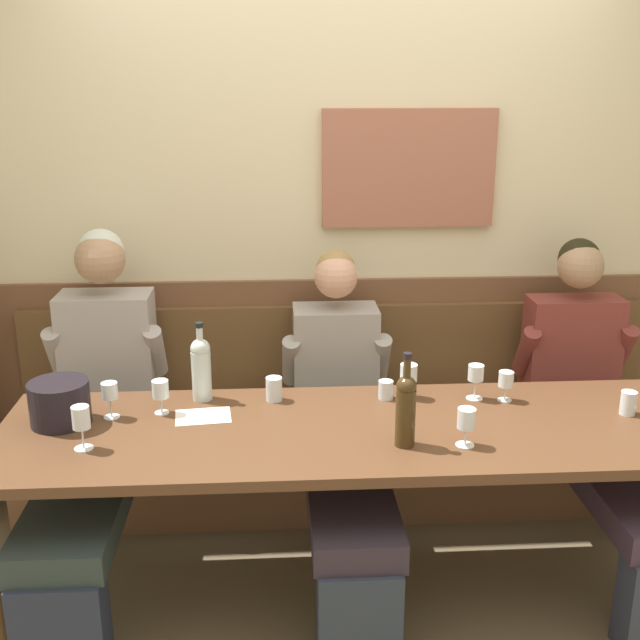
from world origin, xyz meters
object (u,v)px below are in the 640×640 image
Objects in this scene: person_right_seat at (599,413)px; ice_bucket at (60,403)px; person_center_left_seat at (96,410)px; wine_glass_near_bucket at (409,374)px; water_tumbler_right at (274,389)px; wine_glass_left_end at (81,419)px; dining_table at (355,443)px; water_tumbler_center at (386,390)px; water_tumbler_left at (628,403)px; wine_bottle_clear_water at (201,367)px; wine_bottle_green_tall at (406,407)px; wine_glass_by_bottle at (160,391)px; person_left_seat at (342,418)px; wine_glass_mid_left at (466,421)px; wine_glass_right_end at (476,375)px; wine_glass_center_rear at (506,380)px; wine_glass_center_front at (110,393)px; wall_bench at (339,450)px.

ice_bucket is (-2.17, -0.20, 0.19)m from person_right_seat.
person_center_left_seat is 1.29m from wine_glass_near_bucket.
wine_glass_left_end is at bearing -149.75° from water_tumbler_right.
dining_table is 34.81× the size of water_tumbler_center.
water_tumbler_left is at bearing -1.40° from ice_bucket.
wine_bottle_clear_water is at bearing 171.43° from water_tumbler_left.
water_tumbler_right is (-0.46, 0.43, -0.10)m from wine_bottle_green_tall.
wine_glass_by_bottle is at bearing -174.20° from water_tumbler_center.
dining_table is 0.69m from wine_bottle_clear_water.
person_left_seat is at bearing 25.14° from wine_glass_left_end.
person_right_seat reaches higher than wine_glass_mid_left.
person_center_left_seat is at bearing 175.55° from wine_glass_right_end.
person_right_seat reaches higher than wine_bottle_green_tall.
person_right_seat is 2.19m from ice_bucket.
water_tumbler_left is at bearing -9.16° from water_tumbler_right.
water_tumbler_left is at bearing -20.13° from wine_glass_center_rear.
water_tumbler_right is (0.62, 0.13, -0.05)m from wine_glass_center_front.
wine_glass_center_front reaches higher than wine_glass_center_rear.
wine_glass_mid_left is at bearing -4.91° from wine_bottle_green_tall.
ice_bucket is at bearing -168.06° from wine_glass_center_front.
wine_bottle_green_tall reaches higher than dining_table.
person_center_left_seat is at bearing 97.53° from wine_glass_left_end.
ice_bucket is at bearing 178.60° from water_tumbler_left.
dining_table is 1.09m from person_center_left_seat.
ice_bucket reaches higher than wine_glass_by_bottle.
wine_glass_mid_left is 1.52× the size of water_tumbler_left.
person_center_left_seat is at bearing 175.04° from wine_glass_center_rear.
wine_glass_by_bottle reaches higher than water_tumbler_right.
person_center_left_seat is 1.67m from wine_glass_center_rear.
dining_table is 1.97× the size of person_center_left_seat.
ice_bucket is (-1.08, -0.22, 0.20)m from person_left_seat.
person_right_seat is (1.07, -0.37, 0.33)m from wall_bench.
person_center_left_seat is at bearing -162.30° from wall_bench.
water_tumbler_left is at bearing 4.79° from wine_glass_left_end.
wine_glass_center_front is at bearing -173.71° from water_tumbler_center.
person_left_seat is at bearing 110.33° from wine_bottle_green_tall.
wall_bench is 31.76× the size of water_tumbler_left.
wine_glass_near_bucket is at bearing -59.79° from wall_bench.
wine_glass_left_end is 1.34m from wine_glass_mid_left.
wine_glass_near_bucket is 1.47× the size of water_tumbler_right.
wine_glass_right_end reaches higher than water_tumbler_right.
wall_bench is 1.20m from wine_glass_center_front.
wine_glass_right_end is at bearing 71.35° from wine_glass_mid_left.
dining_table is at bearing -161.88° from wine_glass_center_rear.
person_right_seat reaches higher than water_tumbler_center.
person_left_seat is 0.24m from water_tumbler_center.
wall_bench reaches higher than wine_glass_center_front.
wine_glass_right_end is (1.10, -0.07, -0.03)m from wine_bottle_clear_water.
wine_glass_by_bottle is 1.80m from water_tumbler_left.
wine_glass_by_bottle is 1.40× the size of water_tumbler_right.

